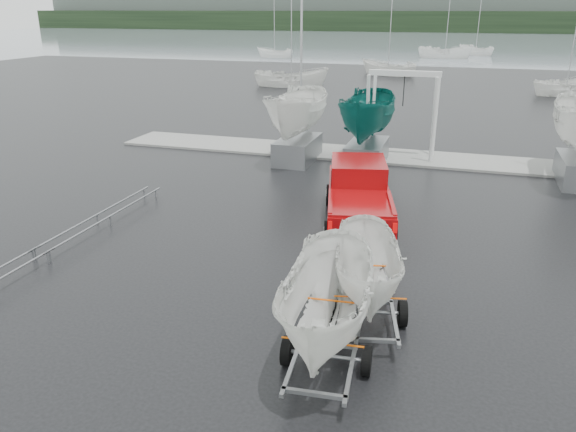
{
  "coord_description": "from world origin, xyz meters",
  "views": [
    {
      "loc": [
        2.07,
        -13.81,
        6.81
      ],
      "look_at": [
        -2.45,
        0.61,
        1.2
      ],
      "focal_mm": 35.0,
      "sensor_mm": 36.0,
      "label": 1
    }
  ],
  "objects": [
    {
      "name": "moored_boat_2",
      "position": [
        10.0,
        38.45,
        0.01
      ],
      "size": [
        3.37,
        3.35,
        11.19
      ],
      "rotation": [
        0.0,
        0.0,
        2.13
      ],
      "color": "white",
      "rests_on": "ground"
    },
    {
      "name": "trailer_hitched",
      "position": [
        0.39,
        -2.36,
        2.48
      ],
      "size": [
        1.95,
        3.77,
        4.55
      ],
      "rotation": [
        0.0,
        0.0,
        0.22
      ],
      "color": "gray",
      "rests_on": "ground"
    },
    {
      "name": "keelboat_0",
      "position": [
        -5.23,
        11.0,
        3.59
      ],
      "size": [
        2.27,
        3.2,
        10.43
      ],
      "color": "gray",
      "rests_on": "ground"
    },
    {
      "name": "moored_boat_1",
      "position": [
        -6.2,
        48.65,
        0.01
      ],
      "size": [
        3.25,
        3.21,
        11.27
      ],
      "rotation": [
        0.0,
        0.0,
        4.34
      ],
      "color": "white",
      "rests_on": "ground"
    },
    {
      "name": "ground_plane",
      "position": [
        0.0,
        0.0,
        0.0
      ],
      "size": [
        120.0,
        120.0,
        0.0
      ],
      "primitive_type": "plane",
      "color": "black",
      "rests_on": "ground"
    },
    {
      "name": "far_hill",
      "position": [
        0.0,
        178.0,
        5.0
      ],
      "size": [
        300.0,
        6.0,
        10.0
      ],
      "primitive_type": "cube",
      "color": "#4C5651",
      "rests_on": "ground"
    },
    {
      "name": "pickup_truck",
      "position": [
        -1.01,
        3.91,
        1.02
      ],
      "size": [
        3.22,
        6.15,
        1.95
      ],
      "rotation": [
        0.0,
        0.0,
        0.22
      ],
      "color": "maroon",
      "rests_on": "ground"
    },
    {
      "name": "mast_rack_0",
      "position": [
        -9.0,
        1.0,
        0.35
      ],
      "size": [
        0.56,
        6.5,
        0.06
      ],
      "rotation": [
        0.0,
        0.0,
        1.57
      ],
      "color": "gray",
      "rests_on": "ground"
    },
    {
      "name": "keelboat_1",
      "position": [
        -1.98,
        11.2,
        3.55
      ],
      "size": [
        2.25,
        3.2,
        7.08
      ],
      "color": "gray",
      "rests_on": "ground"
    },
    {
      "name": "moored_boat_7",
      "position": [
        2.83,
        80.73,
        0.01
      ],
      "size": [
        3.32,
        3.31,
        11.11
      ],
      "rotation": [
        0.0,
        0.0,
        4.07
      ],
      "color": "white",
      "rests_on": "ground"
    },
    {
      "name": "dock",
      "position": [
        0.0,
        13.0,
        0.05
      ],
      "size": [
        30.0,
        3.0,
        0.12
      ],
      "primitive_type": "cube",
      "color": "gray",
      "rests_on": "ground"
    },
    {
      "name": "moored_boat_4",
      "position": [
        -25.21,
        66.67,
        0.01
      ],
      "size": [
        2.63,
        2.58,
        10.93
      ],
      "rotation": [
        0.0,
        0.0,
        4.53
      ],
      "color": "white",
      "rests_on": "ground"
    },
    {
      "name": "boat_hoist",
      "position": [
        -0.7,
        13.0,
        2.67
      ],
      "size": [
        3.3,
        2.18,
        4.12
      ],
      "color": "silver",
      "rests_on": "ground"
    },
    {
      "name": "trailer_parked",
      "position": [
        -0.06,
        -4.31,
        2.78
      ],
      "size": [
        1.89,
        3.69,
        5.13
      ],
      "rotation": [
        0.0,
        0.0,
        0.09
      ],
      "color": "gray",
      "rests_on": "ground"
    },
    {
      "name": "moored_boat_5",
      "position": [
        -1.42,
        73.4,
        0.0
      ],
      "size": [
        3.21,
        3.14,
        11.87
      ],
      "rotation": [
        0.0,
        0.0,
        1.65
      ],
      "color": "white",
      "rests_on": "ground"
    },
    {
      "name": "moored_boat_0",
      "position": [
        -13.46,
        36.76,
        0.0
      ],
      "size": [
        3.26,
        3.21,
        11.44
      ],
      "rotation": [
        0.0,
        0.0,
        1.84
      ],
      "color": "white",
      "rests_on": "ground"
    },
    {
      "name": "treeline",
      "position": [
        0.0,
        170.0,
        3.0
      ],
      "size": [
        300.0,
        8.0,
        6.0
      ],
      "primitive_type": "cube",
      "color": "black",
      "rests_on": "ground"
    },
    {
      "name": "lake",
      "position": [
        0.0,
        100.0,
        -0.01
      ],
      "size": [
        300.0,
        300.0,
        0.0
      ],
      "primitive_type": "plane",
      "color": "gray",
      "rests_on": "ground"
    }
  ]
}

